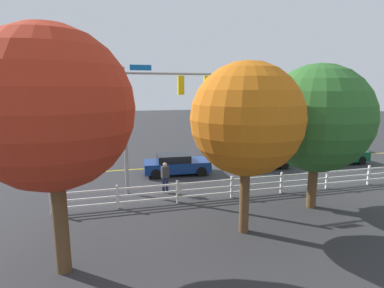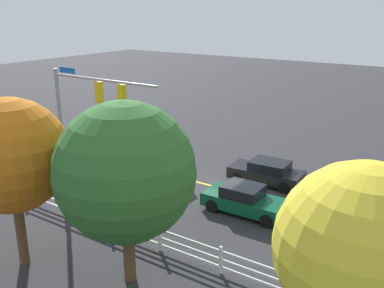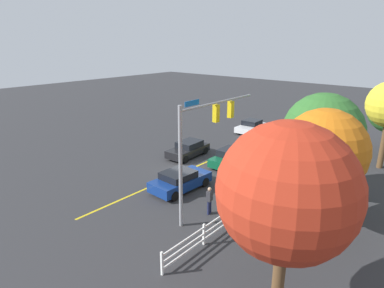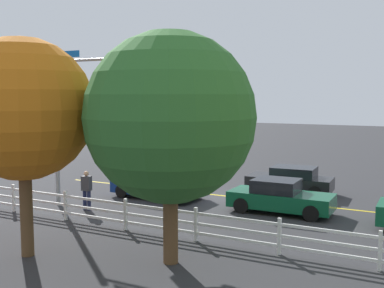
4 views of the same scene
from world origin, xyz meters
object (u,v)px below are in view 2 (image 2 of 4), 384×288
car_3 (149,174)px  car_4 (245,200)px  car_2 (267,172)px  car_0 (379,237)px  tree_2 (11,156)px  pedestrian (86,185)px  tree_1 (125,172)px  tree_4 (362,251)px

car_3 → car_4: bearing=2.0°
car_2 → car_4: bearing=97.0°
car_0 → car_3: (12.25, -0.29, -0.04)m
tree_2 → pedestrian: bearing=-67.4°
car_3 → pedestrian: size_ratio=2.60×
tree_1 → tree_2: tree_1 is taller
pedestrian → tree_1: tree_1 is taller
car_4 → tree_1: size_ratio=0.64×
car_0 → car_3: car_0 is taller
car_0 → car_3: 12.26m
car_2 → tree_2: (4.49, 12.77, 3.80)m
tree_1 → car_0: bearing=-135.6°
tree_4 → tree_2: bearing=-2.8°
pedestrian → car_4: bearing=103.7°
car_2 → tree_2: tree_2 is taller
tree_2 → tree_4: bearing=177.2°
car_3 → pedestrian: bearing=-107.9°
tree_1 → car_2: bearing=-91.5°
car_2 → tree_4: size_ratio=0.62×
car_2 → tree_2: 14.05m
car_0 → tree_4: 10.17m
car_2 → pedestrian: 10.02m
car_0 → tree_2: tree_2 is taller
car_2 → tree_2: bearing=67.7°
car_0 → tree_4: size_ratio=0.69×
car_2 → tree_4: 16.13m
car_0 → car_2: bearing=147.5°
car_0 → pedestrian: pedestrian is taller
car_2 → car_3: 6.66m
tree_2 → tree_4: tree_4 is taller
car_0 → tree_2: bearing=-144.0°
pedestrian → car_2: bearing=126.7°
tree_1 → tree_4: (-8.19, 2.11, 0.80)m
tree_1 → tree_2: bearing=19.8°
car_3 → tree_2: size_ratio=0.67×
car_0 → tree_2: (11.36, 8.54, 3.76)m
tree_4 → car_0: bearing=-83.7°
car_2 → tree_2: size_ratio=0.64×
car_4 → tree_2: size_ratio=0.65×
car_0 → car_4: size_ratio=1.11×
car_3 → tree_2: 9.65m
car_0 → pedestrian: bearing=-167.6°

